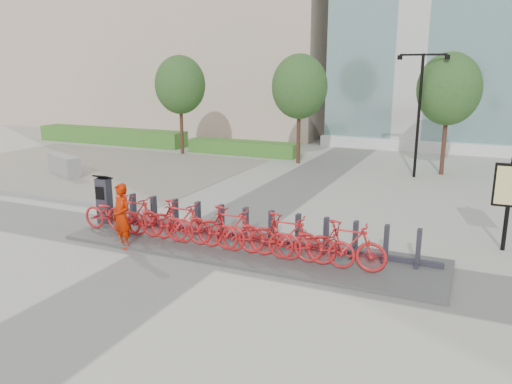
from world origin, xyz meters
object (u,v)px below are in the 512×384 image
at_px(bike_0, 112,214).
at_px(worker_red, 122,216).
at_px(map_sign, 510,190).
at_px(kiosk, 104,199).
at_px(jersey_barrier, 64,165).

height_order(bike_0, worker_red, worker_red).
bearing_deg(map_sign, worker_red, -158.01).
relative_size(kiosk, jersey_barrier, 0.66).
bearing_deg(map_sign, kiosk, -168.05).
bearing_deg(jersey_barrier, kiosk, -13.56).
bearing_deg(jersey_barrier, map_sign, 15.61).
xyz_separation_m(kiosk, jersey_barrier, (-6.37, 4.87, -0.35)).
bearing_deg(bike_0, map_sign, -72.98).
bearing_deg(map_sign, jersey_barrier, 170.63).
bearing_deg(jersey_barrier, worker_red, -13.68).
relative_size(bike_0, worker_red, 1.13).
height_order(kiosk, map_sign, map_sign).
distance_m(kiosk, map_sign, 10.78).
bearing_deg(worker_red, map_sign, 40.42).
xyz_separation_m(bike_0, kiosk, (-0.73, 0.55, 0.19)).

